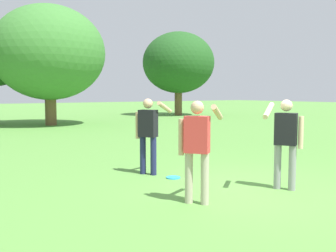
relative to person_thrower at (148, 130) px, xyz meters
name	(u,v)px	position (x,y,z in m)	size (l,w,h in m)	color
ground_plane	(253,190)	(0.88, -2.20, -0.96)	(120.00, 120.00, 0.00)	#568E3D
person_thrower	(148,130)	(0.00, 0.00, 0.00)	(0.83, 0.55, 1.64)	#1E234C
person_catcher	(286,137)	(1.36, -2.51, 0.00)	(0.83, 0.55, 1.64)	gray
person_bystander	(197,144)	(-0.50, -2.28, 0.00)	(0.83, 0.51, 1.64)	#B7AD93
frisbee	(173,178)	(0.22, -0.61, -0.95)	(0.29, 0.29, 0.03)	#2D9EDB
tree_slender_mid	(49,53)	(2.14, 13.56, 2.92)	(5.93, 5.93, 6.41)	brown
tree_back_left	(178,63)	(13.22, 17.01, 3.10)	(5.55, 5.55, 6.44)	brown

